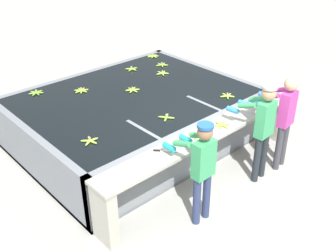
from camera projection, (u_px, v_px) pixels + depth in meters
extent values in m
plane|color=#A3A099|center=(216.00, 186.00, 6.36)|extent=(80.00, 80.00, 0.00)
cube|color=gray|center=(135.00, 137.00, 7.67)|extent=(4.16, 3.26, 0.06)
cube|color=gray|center=(194.00, 150.00, 6.46)|extent=(4.16, 0.12, 0.93)
cube|color=gray|center=(89.00, 92.00, 8.47)|extent=(4.16, 0.12, 0.93)
cube|color=gray|center=(35.00, 157.00, 6.26)|extent=(0.12, 3.26, 0.93)
cube|color=gray|center=(206.00, 88.00, 8.66)|extent=(0.12, 3.26, 0.93)
cube|color=black|center=(134.00, 116.00, 7.45)|extent=(3.92, 3.02, 0.86)
cube|color=gray|center=(144.00, 154.00, 6.34)|extent=(0.06, 0.80, 0.93)
cube|color=gray|center=(202.00, 126.00, 7.16)|extent=(0.06, 0.80, 0.93)
cube|color=#A8A393|center=(208.00, 133.00, 6.06)|extent=(4.16, 0.45, 0.05)
cube|color=#A8A393|center=(105.00, 216.00, 5.11)|extent=(0.16, 0.41, 0.88)
cube|color=#A8A393|center=(277.00, 118.00, 7.46)|extent=(0.16, 0.41, 0.88)
cylinder|color=navy|center=(197.00, 201.00, 5.44)|extent=(0.11, 0.11, 0.77)
cylinder|color=navy|center=(206.00, 195.00, 5.56)|extent=(0.11, 0.11, 0.77)
cube|color=#38995B|center=(204.00, 159.00, 5.18)|extent=(0.32, 0.17, 0.55)
sphere|color=#896042|center=(205.00, 132.00, 4.98)|extent=(0.21, 0.21, 0.21)
cylinder|color=#1E5199|center=(205.00, 126.00, 4.94)|extent=(0.22, 0.22, 0.04)
cylinder|color=#38995B|center=(182.00, 144.00, 5.15)|extent=(0.08, 0.31, 0.18)
cylinder|color=#1EA3AD|center=(169.00, 147.00, 5.40)|extent=(0.08, 0.20, 0.08)
cylinder|color=#38995B|center=(199.00, 136.00, 5.34)|extent=(0.08, 0.31, 0.18)
cylinder|color=#1EA3AD|center=(186.00, 139.00, 5.58)|extent=(0.08, 0.20, 0.08)
cylinder|color=#1E2328|center=(257.00, 160.00, 6.30)|extent=(0.11, 0.11, 0.82)
cylinder|color=#1E2328|center=(263.00, 155.00, 6.42)|extent=(0.11, 0.11, 0.82)
cube|color=#38995B|center=(265.00, 119.00, 6.02)|extent=(0.33, 0.19, 0.58)
sphere|color=tan|center=(269.00, 93.00, 5.81)|extent=(0.22, 0.22, 0.22)
cylinder|color=#9E9E99|center=(270.00, 87.00, 5.76)|extent=(0.23, 0.23, 0.04)
cylinder|color=#38995B|center=(247.00, 105.00, 5.97)|extent=(0.10, 0.31, 0.18)
cylinder|color=teal|center=(233.00, 110.00, 6.20)|extent=(0.10, 0.20, 0.08)
cylinder|color=#38995B|center=(259.00, 99.00, 6.17)|extent=(0.10, 0.31, 0.18)
cylinder|color=teal|center=(244.00, 104.00, 6.40)|extent=(0.10, 0.20, 0.08)
cylinder|color=#38383D|center=(278.00, 148.00, 6.59)|extent=(0.11, 0.11, 0.82)
cylinder|color=#38383D|center=(284.00, 143.00, 6.73)|extent=(0.11, 0.11, 0.82)
cube|color=#BC388E|center=(287.00, 109.00, 6.32)|extent=(0.34, 0.21, 0.58)
sphere|color=tan|center=(291.00, 84.00, 6.11)|extent=(0.22, 0.22, 0.22)
cylinder|color=#BC388E|center=(270.00, 96.00, 6.25)|extent=(0.12, 0.32, 0.18)
cylinder|color=teal|center=(255.00, 101.00, 6.48)|extent=(0.11, 0.21, 0.08)
cylinder|color=#BC388E|center=(279.00, 90.00, 6.47)|extent=(0.12, 0.32, 0.18)
cylinder|color=teal|center=(264.00, 95.00, 6.69)|extent=(0.11, 0.21, 0.08)
ellipsoid|color=#9EC642|center=(160.00, 74.00, 8.12)|extent=(0.17, 0.07, 0.04)
ellipsoid|color=#9EC642|center=(163.00, 74.00, 8.09)|extent=(0.12, 0.16, 0.04)
ellipsoid|color=#9EC642|center=(165.00, 73.00, 8.13)|extent=(0.14, 0.15, 0.04)
ellipsoid|color=#9EC642|center=(163.00, 72.00, 8.18)|extent=(0.17, 0.10, 0.04)
ellipsoid|color=#9EC642|center=(160.00, 73.00, 8.17)|extent=(0.05, 0.17, 0.04)
cylinder|color=tan|center=(162.00, 72.00, 8.12)|extent=(0.03, 0.03, 0.04)
ellipsoid|color=#93BC3D|center=(230.00, 96.00, 7.14)|extent=(0.11, 0.17, 0.04)
ellipsoid|color=#93BC3D|center=(229.00, 95.00, 7.20)|extent=(0.17, 0.06, 0.04)
ellipsoid|color=#93BC3D|center=(225.00, 95.00, 7.20)|extent=(0.06, 0.17, 0.04)
ellipsoid|color=#93BC3D|center=(224.00, 96.00, 7.14)|extent=(0.17, 0.11, 0.04)
ellipsoid|color=#93BC3D|center=(228.00, 97.00, 7.11)|extent=(0.14, 0.15, 0.04)
cylinder|color=tan|center=(227.00, 94.00, 7.14)|extent=(0.03, 0.03, 0.04)
ellipsoid|color=#8CB738|center=(162.00, 66.00, 8.53)|extent=(0.13, 0.16, 0.04)
ellipsoid|color=#8CB738|center=(164.00, 65.00, 8.56)|extent=(0.13, 0.16, 0.04)
ellipsoid|color=#8CB738|center=(163.00, 64.00, 8.62)|extent=(0.17, 0.09, 0.04)
ellipsoid|color=#8CB738|center=(160.00, 64.00, 8.61)|extent=(0.04, 0.17, 0.04)
ellipsoid|color=#8CB738|center=(160.00, 65.00, 8.55)|extent=(0.17, 0.08, 0.04)
cylinder|color=tan|center=(162.00, 63.00, 8.56)|extent=(0.03, 0.03, 0.04)
ellipsoid|color=#7FAD33|center=(170.00, 118.00, 6.41)|extent=(0.13, 0.16, 0.04)
ellipsoid|color=#7FAD33|center=(167.00, 116.00, 6.47)|extent=(0.16, 0.13, 0.04)
ellipsoid|color=#7FAD33|center=(163.00, 117.00, 6.43)|extent=(0.13, 0.16, 0.04)
ellipsoid|color=#7FAD33|center=(166.00, 119.00, 6.38)|extent=(0.16, 0.13, 0.04)
cylinder|color=tan|center=(166.00, 116.00, 6.41)|extent=(0.03, 0.03, 0.04)
ellipsoid|color=#93BC3D|center=(132.00, 91.00, 7.35)|extent=(0.16, 0.12, 0.04)
ellipsoid|color=#93BC3D|center=(134.00, 91.00, 7.36)|extent=(0.04, 0.17, 0.04)
ellipsoid|color=#93BC3D|center=(135.00, 90.00, 7.41)|extent=(0.17, 0.11, 0.04)
ellipsoid|color=#93BC3D|center=(134.00, 89.00, 7.44)|extent=(0.16, 0.12, 0.04)
ellipsoid|color=#93BC3D|center=(131.00, 89.00, 7.43)|extent=(0.04, 0.17, 0.04)
ellipsoid|color=#93BC3D|center=(130.00, 90.00, 7.38)|extent=(0.17, 0.11, 0.04)
cylinder|color=tan|center=(132.00, 88.00, 7.38)|extent=(0.03, 0.03, 0.04)
ellipsoid|color=#93BC3D|center=(155.00, 56.00, 9.08)|extent=(0.16, 0.13, 0.04)
ellipsoid|color=#93BC3D|center=(154.00, 55.00, 9.11)|extent=(0.17, 0.07, 0.04)
ellipsoid|color=#93BC3D|center=(152.00, 55.00, 9.12)|extent=(0.11, 0.17, 0.04)
ellipsoid|color=#93BC3D|center=(151.00, 56.00, 9.09)|extent=(0.11, 0.17, 0.04)
ellipsoid|color=#93BC3D|center=(151.00, 57.00, 9.05)|extent=(0.17, 0.07, 0.04)
ellipsoid|color=#93BC3D|center=(152.00, 57.00, 9.03)|extent=(0.16, 0.13, 0.04)
ellipsoid|color=#93BC3D|center=(154.00, 57.00, 9.04)|extent=(0.04, 0.17, 0.04)
cylinder|color=tan|center=(153.00, 55.00, 9.06)|extent=(0.03, 0.03, 0.04)
ellipsoid|color=#9EC642|center=(89.00, 139.00, 5.83)|extent=(0.10, 0.17, 0.04)
ellipsoid|color=#9EC642|center=(86.00, 141.00, 5.78)|extent=(0.15, 0.14, 0.04)
ellipsoid|color=#9EC642|center=(88.00, 143.00, 5.74)|extent=(0.16, 0.12, 0.04)
ellipsoid|color=#9EC642|center=(93.00, 142.00, 5.75)|extent=(0.07, 0.17, 0.04)
ellipsoid|color=#9EC642|center=(93.00, 140.00, 5.81)|extent=(0.17, 0.05, 0.04)
cylinder|color=tan|center=(90.00, 139.00, 5.76)|extent=(0.03, 0.03, 0.04)
ellipsoid|color=#75A333|center=(33.00, 93.00, 7.26)|extent=(0.17, 0.08, 0.04)
ellipsoid|color=#75A333|center=(35.00, 94.00, 7.24)|extent=(0.16, 0.13, 0.04)
ellipsoid|color=#75A333|center=(37.00, 94.00, 7.25)|extent=(0.05, 0.17, 0.04)
ellipsoid|color=#75A333|center=(39.00, 93.00, 7.28)|extent=(0.15, 0.14, 0.04)
ellipsoid|color=#75A333|center=(39.00, 92.00, 7.32)|extent=(0.17, 0.06, 0.04)
ellipsoid|color=#75A333|center=(36.00, 91.00, 7.33)|extent=(0.12, 0.17, 0.04)
ellipsoid|color=#75A333|center=(34.00, 92.00, 7.30)|extent=(0.10, 0.17, 0.04)
cylinder|color=tan|center=(36.00, 91.00, 7.27)|extent=(0.03, 0.03, 0.04)
ellipsoid|color=#93BC3D|center=(84.00, 91.00, 7.35)|extent=(0.09, 0.17, 0.04)
ellipsoid|color=#93BC3D|center=(84.00, 90.00, 7.39)|extent=(0.17, 0.09, 0.04)
ellipsoid|color=#93BC3D|center=(83.00, 89.00, 7.42)|extent=(0.16, 0.12, 0.04)
ellipsoid|color=#93BC3D|center=(80.00, 90.00, 7.41)|extent=(0.06, 0.17, 0.04)
ellipsoid|color=#93BC3D|center=(78.00, 90.00, 7.37)|extent=(0.14, 0.15, 0.04)
ellipsoid|color=#93BC3D|center=(79.00, 91.00, 7.33)|extent=(0.17, 0.05, 0.04)
ellipsoid|color=#93BC3D|center=(81.00, 92.00, 7.32)|extent=(0.12, 0.16, 0.04)
cylinder|color=tan|center=(81.00, 89.00, 7.35)|extent=(0.03, 0.03, 0.04)
ellipsoid|color=#93BC3D|center=(129.00, 69.00, 8.36)|extent=(0.14, 0.15, 0.04)
ellipsoid|color=#93BC3D|center=(131.00, 70.00, 8.31)|extent=(0.17, 0.11, 0.04)
ellipsoid|color=#93BC3D|center=(134.00, 70.00, 8.32)|extent=(0.06, 0.17, 0.04)
ellipsoid|color=#93BC3D|center=(134.00, 68.00, 8.38)|extent=(0.17, 0.06, 0.04)
ellipsoid|color=#93BC3D|center=(131.00, 68.00, 8.40)|extent=(0.11, 0.17, 0.04)
cylinder|color=tan|center=(132.00, 67.00, 8.34)|extent=(0.03, 0.03, 0.04)
ellipsoid|color=#8CB738|center=(193.00, 134.00, 5.94)|extent=(0.10, 0.17, 0.04)
ellipsoid|color=#8CB738|center=(193.00, 136.00, 5.90)|extent=(0.17, 0.08, 0.04)
ellipsoid|color=#8CB738|center=(196.00, 137.00, 5.87)|extent=(0.16, 0.13, 0.04)
ellipsoid|color=#8CB738|center=(199.00, 137.00, 5.88)|extent=(0.05, 0.17, 0.04)
ellipsoid|color=#8CB738|center=(200.00, 135.00, 5.92)|extent=(0.15, 0.14, 0.04)
ellipsoid|color=#8CB738|center=(199.00, 134.00, 5.95)|extent=(0.17, 0.06, 0.04)
ellipsoid|color=#8CB738|center=(196.00, 133.00, 5.96)|extent=(0.11, 0.17, 0.04)
cylinder|color=tan|center=(197.00, 133.00, 5.90)|extent=(0.03, 0.03, 0.04)
ellipsoid|color=#93BC3D|center=(219.00, 124.00, 6.23)|extent=(0.05, 0.17, 0.04)
ellipsoid|color=#93BC3D|center=(218.00, 125.00, 6.19)|extent=(0.16, 0.13, 0.04)
ellipsoid|color=#93BC3D|center=(221.00, 126.00, 6.15)|extent=(0.17, 0.11, 0.04)
ellipsoid|color=#93BC3D|center=(224.00, 126.00, 6.16)|extent=(0.05, 0.17, 0.04)
ellipsoid|color=#93BC3D|center=(225.00, 125.00, 6.20)|extent=(0.16, 0.13, 0.04)
ellipsoid|color=#93BC3D|center=(223.00, 123.00, 6.24)|extent=(0.17, 0.11, 0.04)
cylinder|color=tan|center=(222.00, 123.00, 6.18)|extent=(0.03, 0.03, 0.04)
cube|color=silver|center=(171.00, 151.00, 5.54)|extent=(0.16, 0.17, 0.00)
cube|color=black|center=(157.00, 150.00, 5.56)|extent=(0.09, 0.09, 0.02)
cube|color=silver|center=(273.00, 95.00, 7.22)|extent=(0.20, 0.05, 0.00)
cube|color=black|center=(268.00, 98.00, 7.09)|extent=(0.10, 0.04, 0.02)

